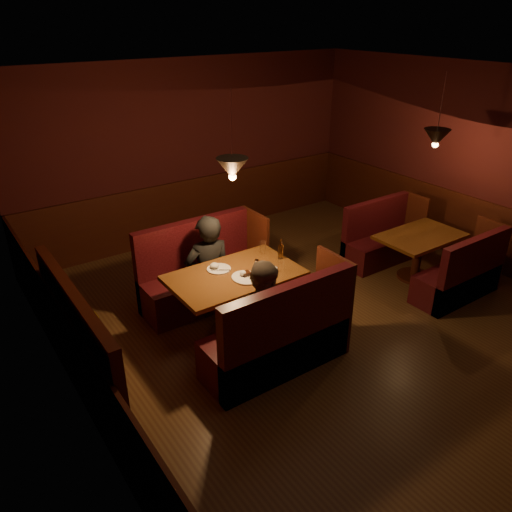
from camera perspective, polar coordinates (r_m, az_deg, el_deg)
room at (r=5.68m, az=7.27°, el=0.27°), size 6.02×7.02×2.92m
main_table at (r=5.83m, az=-2.30°, el=-3.60°), size 1.51×0.91×1.05m
main_bench_far at (r=6.61m, az=-6.15°, el=-2.48°), size 1.66×0.59×1.13m
main_bench_near at (r=5.39m, az=2.90°, el=-9.70°), size 1.66×0.59×1.13m
second_table at (r=7.47m, az=18.13°, el=1.08°), size 1.21×0.77×0.68m
second_bench_far at (r=7.98m, az=14.05°, el=1.65°), size 1.33×0.50×0.95m
second_bench_near at (r=7.23m, az=22.46°, el=-2.33°), size 1.33×0.50×0.95m
diner_a at (r=6.16m, az=-5.55°, el=0.33°), size 0.67×0.49×1.68m
diner_b at (r=5.38m, az=1.26°, el=-4.66°), size 0.87×0.76×1.52m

